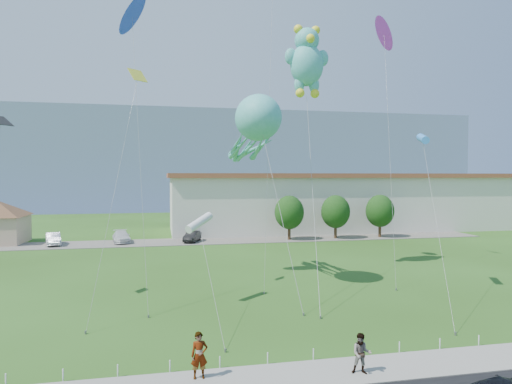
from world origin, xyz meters
TOP-DOWN VIEW (x-y plane):
  - ground at (0.00, 0.00)m, footprint 160.00×160.00m
  - sidewalk at (0.00, -2.75)m, footprint 80.00×2.50m
  - parking_strip at (0.00, 35.00)m, footprint 70.00×6.00m
  - hill_ridge at (0.00, 120.00)m, footprint 160.00×50.00m
  - warehouse at (26.00, 44.00)m, footprint 61.00×15.00m
  - rope_fence at (0.00, -1.30)m, footprint 26.05×0.05m
  - tree_near at (10.00, 34.00)m, footprint 3.60×3.60m
  - tree_mid at (16.00, 34.00)m, footprint 3.60×3.60m
  - tree_far at (22.00, 34.00)m, footprint 3.60×3.60m
  - pedestrian_left at (-3.91, -2.26)m, footprint 0.66×0.44m
  - pedestrian_right at (2.34, -3.16)m, footprint 0.93×0.83m
  - parked_car_silver at (-17.28, 35.30)m, footprint 2.50×4.41m
  - parked_car_white at (-9.92, 35.84)m, footprint 2.50×4.77m
  - parked_car_black at (-1.73, 34.69)m, footprint 2.51×4.04m
  - octopus_kite at (1.25, 12.25)m, footprint 3.18×13.05m
  - teddy_bear_kite at (6.37, 16.19)m, footprint 5.04×13.45m
  - small_kite_yellow at (-7.05, 10.36)m, footprint 2.96×7.95m
  - small_kite_cyan at (11.75, 7.91)m, footprint 3.25×9.01m
  - small_kite_purple at (13.67, 17.15)m, footprint 4.31×9.32m
  - small_kite_white at (-3.03, 8.29)m, footprint 0.79×9.20m
  - small_kite_blue at (-7.17, 13.67)m, footprint 2.12×8.51m

SIDE VIEW (x-z plane):
  - ground at x=0.00m, z-range 0.00..0.00m
  - parking_strip at x=0.00m, z-range 0.00..0.06m
  - sidewalk at x=0.00m, z-range 0.00..0.10m
  - rope_fence at x=0.00m, z-range 0.00..0.50m
  - parked_car_black at x=-1.73m, z-range 0.06..1.32m
  - parked_car_white at x=-9.92m, z-range 0.06..1.38m
  - parked_car_silver at x=-17.28m, z-range 0.06..1.44m
  - pedestrian_right at x=2.34m, z-range 0.10..1.69m
  - pedestrian_left at x=-3.91m, z-range 0.10..1.88m
  - tree_near at x=10.00m, z-range 0.65..6.12m
  - tree_mid at x=16.00m, z-range 0.65..6.12m
  - tree_far at x=22.00m, z-range 0.65..6.12m
  - warehouse at x=26.00m, z-range 0.02..8.22m
  - small_kite_white at x=-3.03m, z-range 2.24..7.68m
  - small_kite_cyan at x=11.75m, z-range 4.84..15.60m
  - octopus_kite at x=1.25m, z-range 4.48..17.90m
  - small_kite_yellow at x=-7.05m, z-range 5.09..19.91m
  - hill_ridge at x=0.00m, z-range 0.00..25.00m
  - teddy_bear_kite at x=6.37m, z-range 7.26..27.31m
  - small_kite_blue at x=-7.17m, z-range 8.73..28.58m
  - small_kite_purple at x=13.67m, z-range 9.21..30.12m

